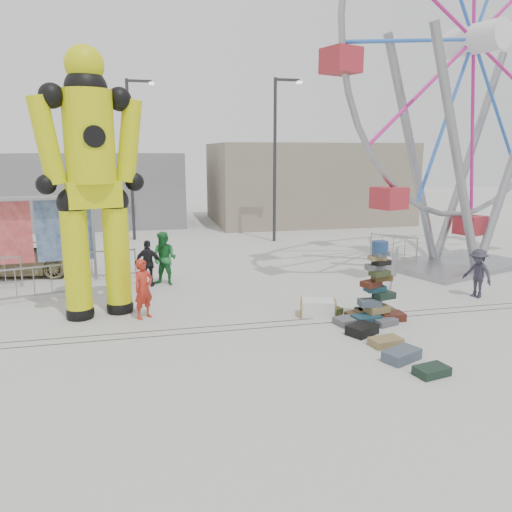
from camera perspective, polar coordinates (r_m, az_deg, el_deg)
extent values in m
plane|color=#9E9E99|center=(12.74, 4.19, -8.89)|extent=(90.00, 90.00, 0.00)
cube|color=#47443F|center=(13.28, 3.43, -7.99)|extent=(40.00, 0.04, 0.01)
cube|color=#47443F|center=(13.64, 2.95, -7.44)|extent=(40.00, 0.04, 0.01)
cube|color=gray|center=(33.16, 5.71, 8.34)|extent=(12.00, 8.00, 5.00)
cube|color=gray|center=(33.54, -17.23, 7.40)|extent=(10.00, 8.00, 4.40)
cylinder|color=#2D2D30|center=(25.25, 2.16, 10.71)|extent=(0.16, 0.16, 8.00)
cube|color=#2D2D30|center=(25.63, 3.60, 19.45)|extent=(1.20, 0.15, 0.12)
cube|color=silver|center=(25.79, 4.95, 19.16)|extent=(0.25, 0.25, 0.12)
cylinder|color=#2D2D30|center=(26.38, -14.14, 10.41)|extent=(0.16, 0.16, 8.00)
cube|color=#2D2D30|center=(26.59, -13.22, 18.90)|extent=(1.20, 0.15, 0.12)
cube|color=silver|center=(26.59, -11.84, 18.74)|extent=(0.25, 0.25, 0.12)
cube|color=#183B4A|center=(13.73, 12.50, -7.08)|extent=(0.79, 0.61, 0.23)
cube|color=#4A1E13|center=(14.17, 15.25, -6.67)|extent=(0.67, 0.47, 0.21)
cube|color=#453316|center=(14.09, 11.52, -6.62)|extent=(0.73, 0.61, 0.20)
cube|color=#303B1D|center=(14.52, 14.23, -6.17)|extent=(0.67, 0.48, 0.21)
cube|color=#56575E|center=(13.75, 14.52, -7.28)|extent=(0.70, 0.56, 0.18)
cube|color=black|center=(14.44, 12.51, -6.21)|extent=(0.60, 0.41, 0.20)
cube|color=olive|center=(13.99, 13.64, -5.87)|extent=(0.70, 0.55, 0.20)
cube|color=#455362|center=(13.83, 12.84, -5.22)|extent=(0.59, 0.43, 0.18)
cube|color=black|center=(13.98, 14.42, -4.36)|extent=(0.63, 0.50, 0.18)
cube|color=#183B4A|center=(13.94, 13.44, -3.63)|extent=(0.56, 0.39, 0.16)
cube|color=#4A1E13|center=(13.78, 13.02, -3.10)|extent=(0.61, 0.52, 0.16)
cube|color=#453316|center=(13.86, 14.17, -2.38)|extent=(0.50, 0.35, 0.16)
cube|color=#303B1D|center=(13.68, 13.95, -1.91)|extent=(0.56, 0.44, 0.14)
cube|color=#56575E|center=(13.70, 13.40, -1.25)|extent=(0.49, 0.36, 0.14)
cube|color=black|center=(13.70, 14.15, -0.72)|extent=(0.51, 0.41, 0.12)
cube|color=olive|center=(13.64, 13.67, -0.21)|extent=(0.44, 0.30, 0.12)
cube|color=#455362|center=(13.60, 14.10, 0.23)|extent=(0.47, 0.38, 0.11)
cylinder|color=navy|center=(13.57, 13.99, 1.06)|extent=(0.43, 0.43, 0.28)
sphere|color=black|center=(14.65, -19.43, -6.15)|extent=(0.76, 0.76, 0.76)
cylinder|color=#CCD40B|center=(14.29, -19.82, -0.63)|extent=(0.70, 0.70, 3.18)
sphere|color=black|center=(14.05, -20.28, 5.72)|extent=(0.80, 0.80, 0.80)
sphere|color=black|center=(14.86, -15.26, -5.63)|extent=(0.76, 0.76, 0.76)
cylinder|color=#CCD40B|center=(14.50, -15.57, -0.18)|extent=(0.70, 0.70, 3.18)
sphere|color=black|center=(14.27, -15.93, 6.08)|extent=(0.80, 0.80, 0.80)
cube|color=#CCD40B|center=(14.13, -18.14, 6.71)|extent=(1.56, 1.16, 0.70)
cylinder|color=#CCD40B|center=(14.09, -18.54, 12.76)|extent=(1.29, 1.29, 2.39)
sphere|color=black|center=(14.17, -18.87, 17.58)|extent=(1.09, 1.09, 1.09)
sphere|color=#CCD40B|center=(14.25, -19.04, 19.96)|extent=(0.99, 0.99, 0.99)
sphere|color=black|center=(14.01, -22.35, 16.59)|extent=(0.64, 0.64, 0.64)
cylinder|color=#CCD40B|center=(13.92, -22.82, 12.06)|extent=(0.93, 0.73, 2.24)
sphere|color=black|center=(13.93, -22.86, 7.54)|extent=(0.52, 0.52, 0.52)
sphere|color=black|center=(14.34, -15.35, 16.90)|extent=(0.64, 0.64, 0.64)
cylinder|color=#CCD40B|center=(14.33, -14.32, 12.57)|extent=(0.93, 0.73, 2.24)
sphere|color=black|center=(14.38, -13.71, 8.23)|extent=(0.52, 0.52, 0.52)
cube|color=gray|center=(21.28, 21.75, -0.93)|extent=(6.06, 4.77, 0.21)
cylinder|color=gray|center=(18.88, 22.01, 10.21)|extent=(3.58, 1.53, 8.60)
cylinder|color=gray|center=(20.06, 17.53, 10.57)|extent=(3.58, 1.53, 8.60)
cylinder|color=gray|center=(22.75, 23.15, 10.26)|extent=(3.58, 1.53, 8.60)
cylinder|color=white|center=(21.19, 23.61, 21.75)|extent=(1.78, 2.55, 1.06)
torus|color=gray|center=(21.19, 23.61, 21.75)|extent=(12.26, 4.53, 12.94)
cube|color=maroon|center=(21.02, 22.06, 3.02)|extent=(1.22, 1.22, 0.74)
cylinder|color=gray|center=(18.88, -18.05, 2.03)|extent=(0.10, 0.10, 2.95)
cube|color=gray|center=(18.81, -24.37, 6.07)|extent=(4.18, 1.06, 0.08)
cube|color=#A2282A|center=(19.07, -27.00, 2.31)|extent=(1.86, 0.20, 2.16)
cube|color=navy|center=(18.86, -21.10, 2.72)|extent=(1.86, 0.20, 2.16)
cube|color=silver|center=(14.09, 7.09, -5.92)|extent=(1.10, 0.82, 0.45)
cube|color=#303B1D|center=(14.31, 8.29, -6.23)|extent=(0.81, 0.75, 0.19)
cube|color=#56575E|center=(13.61, 10.51, -7.29)|extent=(0.80, 0.65, 0.18)
cube|color=black|center=(12.93, 12.02, -8.23)|extent=(0.91, 0.83, 0.25)
cube|color=olive|center=(12.37, 14.60, -9.45)|extent=(0.82, 0.58, 0.18)
cube|color=#455362|center=(11.63, 16.31, -10.80)|extent=(0.98, 0.79, 0.25)
cube|color=black|center=(11.11, 19.44, -12.26)|extent=(0.77, 0.57, 0.19)
imported|color=#B02719|center=(13.99, -12.74, -3.69)|extent=(0.72, 0.68, 1.66)
imported|color=#1C702F|center=(17.30, -10.43, -0.30)|extent=(1.13, 1.06, 1.85)
imported|color=black|center=(17.25, -12.20, -0.84)|extent=(1.00, 0.61, 1.59)
imported|color=#292734|center=(17.09, 24.00, -1.81)|extent=(0.83, 1.12, 1.54)
imported|color=tan|center=(20.49, -24.92, -0.19)|extent=(4.65, 2.51, 1.24)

